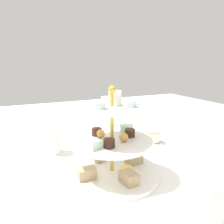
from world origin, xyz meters
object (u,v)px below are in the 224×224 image
at_px(water_glass_short_left, 115,131).
at_px(teacup_with_saucer, 153,137).
at_px(water_glass_mid_back, 53,141).
at_px(butter_knife_right, 214,163).
at_px(water_glass_tall_right, 205,205).
at_px(tiered_serving_stand, 112,148).

bearing_deg(water_glass_short_left, teacup_with_saucer, -37.52).
distance_m(water_glass_short_left, water_glass_mid_back, 0.26).
bearing_deg(butter_knife_right, water_glass_short_left, 40.56).
relative_size(water_glass_short_left, water_glass_mid_back, 0.84).
xyz_separation_m(water_glass_tall_right, water_glass_short_left, (0.06, 0.53, -0.02)).
distance_m(tiered_serving_stand, water_glass_tall_right, 0.28).
height_order(tiered_serving_stand, teacup_with_saucer, tiered_serving_stand).
bearing_deg(butter_knife_right, tiered_serving_stand, 86.28).
bearing_deg(tiered_serving_stand, water_glass_short_left, 63.10).
xyz_separation_m(water_glass_short_left, teacup_with_saucer, (0.12, -0.09, -0.01)).
relative_size(tiered_serving_stand, butter_knife_right, 1.64).
height_order(tiered_serving_stand, water_glass_tall_right, tiered_serving_stand).
relative_size(tiered_serving_stand, teacup_with_saucer, 3.10).
relative_size(water_glass_tall_right, butter_knife_right, 0.71).
relative_size(water_glass_short_left, teacup_with_saucer, 0.85).
relative_size(water_glass_tall_right, water_glass_mid_back, 1.33).
relative_size(water_glass_tall_right, water_glass_short_left, 1.58).
xyz_separation_m(teacup_with_saucer, butter_knife_right, (0.07, -0.24, -0.02)).
bearing_deg(butter_knife_right, water_glass_tall_right, 137.25).
distance_m(teacup_with_saucer, butter_knife_right, 0.25).
bearing_deg(water_glass_short_left, tiered_serving_stand, -116.90).
distance_m(tiered_serving_stand, teacup_with_saucer, 0.30).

